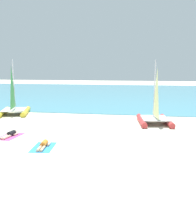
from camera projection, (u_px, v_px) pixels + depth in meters
ground_plane at (108, 115)px, 23.53m from camera, size 120.00×120.00×0.00m
ocean_water at (124, 93)px, 43.04m from camera, size 120.00×40.00×0.05m
sailboat_red at (155, 114)px, 19.75m from camera, size 2.79×3.95×4.81m
sailboat_yellow at (14, 106)px, 23.70m from camera, size 3.46×4.36×4.97m
towel_left at (10, 136)px, 16.22m from camera, size 1.24×1.98×0.01m
sunbather_left at (10, 134)px, 16.26m from camera, size 0.57×1.57×0.30m
towel_right at (43, 147)px, 14.01m from camera, size 1.30×2.01×0.01m
sunbather_right at (44, 145)px, 14.05m from camera, size 0.59×1.57×0.30m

